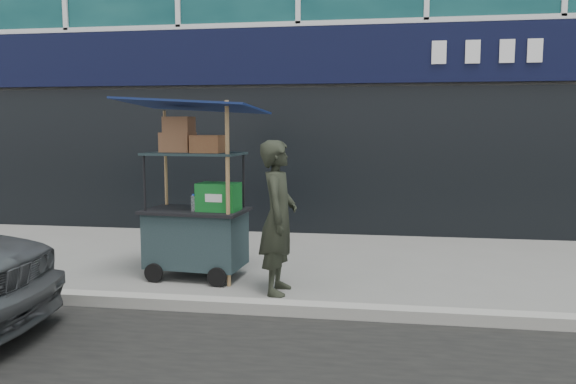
# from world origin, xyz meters

# --- Properties ---
(ground) EXTENTS (80.00, 80.00, 0.00)m
(ground) POSITION_xyz_m (0.00, 0.00, 0.00)
(ground) COLOR slate
(ground) RESTS_ON ground
(curb) EXTENTS (80.00, 0.18, 0.12)m
(curb) POSITION_xyz_m (0.00, -0.20, 0.06)
(curb) COLOR gray
(curb) RESTS_ON ground
(vendor_cart) EXTENTS (1.63, 1.22, 2.09)m
(vendor_cart) POSITION_xyz_m (-0.79, 0.96, 0.73)
(vendor_cart) COLOR #1B2D2E
(vendor_cart) RESTS_ON ground
(vendor_man) EXTENTS (0.39, 0.59, 1.63)m
(vendor_man) POSITION_xyz_m (0.26, 0.50, 0.81)
(vendor_man) COLOR black
(vendor_man) RESTS_ON ground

